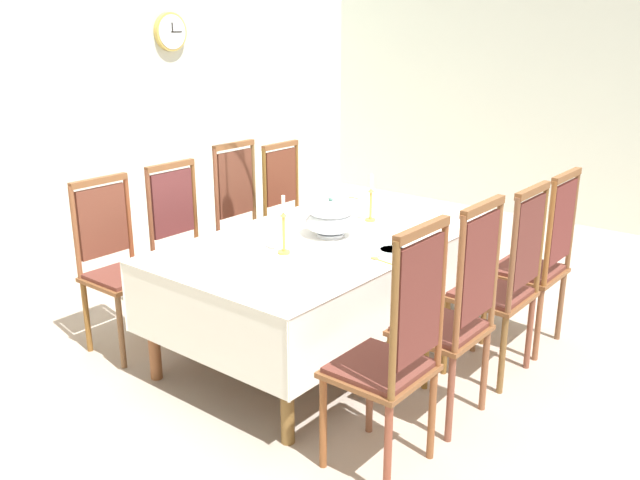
# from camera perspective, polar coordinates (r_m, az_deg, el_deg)

# --- Properties ---
(ground) EXTENTS (7.61, 6.01, 0.04)m
(ground) POSITION_cam_1_polar(r_m,az_deg,el_deg) (4.46, 2.78, -9.50)
(ground) COLOR #B5A394
(back_wall) EXTENTS (7.61, 0.08, 3.49)m
(back_wall) POSITION_cam_1_polar(r_m,az_deg,el_deg) (6.26, -20.82, 14.11)
(back_wall) COLOR silver
(back_wall) RESTS_ON ground
(right_wall) EXTENTS (0.08, 6.01, 3.49)m
(right_wall) POSITION_cam_1_polar(r_m,az_deg,el_deg) (7.44, 21.35, 14.45)
(right_wall) COLOR silver
(right_wall) RESTS_ON ground
(dining_table) EXTENTS (2.21, 1.24, 0.74)m
(dining_table) POSITION_cam_1_polar(r_m,az_deg,el_deg) (4.30, 0.87, -0.59)
(dining_table) COLOR brown
(dining_table) RESTS_ON ground
(tablecloth) EXTENTS (2.23, 1.26, 0.43)m
(tablecloth) POSITION_cam_1_polar(r_m,az_deg,el_deg) (4.31, 0.87, -1.07)
(tablecloth) COLOR white
(tablecloth) RESTS_ON dining_table
(chair_south_a) EXTENTS (0.44, 0.42, 1.22)m
(chair_south_a) POSITION_cam_1_polar(r_m,az_deg,el_deg) (3.12, 6.14, -9.13)
(chair_south_a) COLOR brown
(chair_south_a) RESTS_ON ground
(chair_north_a) EXTENTS (0.44, 0.42, 1.10)m
(chair_north_a) POSITION_cam_1_polar(r_m,az_deg,el_deg) (4.49, -16.46, -1.80)
(chair_north_a) COLOR brown
(chair_north_a) RESTS_ON ground
(chair_south_b) EXTENTS (0.44, 0.42, 1.21)m
(chair_south_b) POSITION_cam_1_polar(r_m,az_deg,el_deg) (3.56, 11.05, -5.92)
(chair_south_b) COLOR brown
(chair_south_b) RESTS_ON ground
(chair_north_b) EXTENTS (0.44, 0.42, 1.11)m
(chair_north_b) POSITION_cam_1_polar(r_m,az_deg,el_deg) (4.80, -11.04, -0.08)
(chair_north_b) COLOR brown
(chair_north_b) RESTS_ON ground
(chair_south_c) EXTENTS (0.44, 0.42, 1.17)m
(chair_south_c) POSITION_cam_1_polar(r_m,az_deg,el_deg) (4.08, 15.04, -3.31)
(chair_south_c) COLOR brown
(chair_south_c) RESTS_ON ground
(chair_north_c) EXTENTS (0.44, 0.42, 1.17)m
(chair_north_c) POSITION_cam_1_polar(r_m,az_deg,el_deg) (5.19, -6.03, 1.72)
(chair_north_c) COLOR brown
(chair_north_c) RESTS_ON ground
(chair_south_d) EXTENTS (0.44, 0.42, 1.16)m
(chair_south_d) POSITION_cam_1_polar(r_m,az_deg,el_deg) (4.53, 17.72, -1.46)
(chair_south_d) COLOR brown
(chair_south_d) RESTS_ON ground
(chair_north_d) EXTENTS (0.44, 0.42, 1.10)m
(chair_north_d) POSITION_cam_1_polar(r_m,az_deg,el_deg) (5.56, -2.26, 2.63)
(chair_north_d) COLOR brown
(chair_north_d) RESTS_ON ground
(soup_tureen) EXTENTS (0.32, 0.32, 0.25)m
(soup_tureen) POSITION_cam_1_polar(r_m,az_deg,el_deg) (4.24, 0.85, 1.87)
(soup_tureen) COLOR white
(soup_tureen) RESTS_ON tablecloth
(candlestick_west) EXTENTS (0.07, 0.07, 0.34)m
(candlestick_west) POSITION_cam_1_polar(r_m,az_deg,el_deg) (3.92, -3.04, 0.79)
(candlestick_west) COLOR gold
(candlestick_west) RESTS_ON tablecloth
(candlestick_east) EXTENTS (0.07, 0.07, 0.32)m
(candlestick_east) POSITION_cam_1_polar(r_m,az_deg,el_deg) (4.58, 4.25, 3.11)
(candlestick_east) COLOR gold
(candlestick_east) RESTS_ON tablecloth
(bowl_near_left) EXTENTS (0.16, 0.16, 0.03)m
(bowl_near_left) POSITION_cam_1_polar(r_m,az_deg,el_deg) (5.15, 1.46, 3.54)
(bowl_near_left) COLOR white
(bowl_near_left) RESTS_ON tablecloth
(bowl_near_right) EXTENTS (0.17, 0.17, 0.04)m
(bowl_near_right) POSITION_cam_1_polar(r_m,az_deg,el_deg) (3.93, 6.02, -1.00)
(bowl_near_right) COLOR white
(bowl_near_right) RESTS_ON tablecloth
(spoon_primary) EXTENTS (0.04, 0.18, 0.01)m
(spoon_primary) POSITION_cam_1_polar(r_m,az_deg,el_deg) (5.25, 1.94, 3.68)
(spoon_primary) COLOR gold
(spoon_primary) RESTS_ON tablecloth
(spoon_secondary) EXTENTS (0.04, 0.18, 0.01)m
(spoon_secondary) POSITION_cam_1_polar(r_m,az_deg,el_deg) (3.86, 4.80, -1.59)
(spoon_secondary) COLOR gold
(spoon_secondary) RESTS_ON tablecloth
(mounted_clock) EXTENTS (0.35, 0.06, 0.35)m
(mounted_clock) POSITION_cam_1_polar(r_m,az_deg,el_deg) (6.84, -12.35, 16.58)
(mounted_clock) COLOR #D1B251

